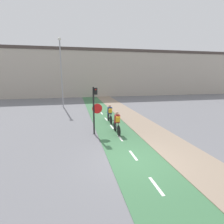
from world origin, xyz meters
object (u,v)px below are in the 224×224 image
object	(u,v)px
street_lamp_far	(61,67)
cyclist_near	(117,123)
traffic_light_pole	(95,105)
cyclist_far	(110,114)

from	to	relation	value
street_lamp_far	cyclist_near	xyz separation A→B (m)	(4.15, -11.51, -4.21)
street_lamp_far	traffic_light_pole	bearing A→B (deg)	-76.47
traffic_light_pole	cyclist_near	size ratio (longest dim) A/B	1.77
cyclist_near	traffic_light_pole	bearing A→B (deg)	169.40
traffic_light_pole	cyclist_far	size ratio (longest dim) A/B	1.81
traffic_light_pole	cyclist_near	world-z (taller)	traffic_light_pole
cyclist_far	street_lamp_far	bearing A→B (deg)	116.27
street_lamp_far	cyclist_far	size ratio (longest dim) A/B	4.71
cyclist_near	cyclist_far	distance (m)	2.92
cyclist_near	cyclist_far	xyz separation A→B (m)	(0.10, 2.92, -0.00)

